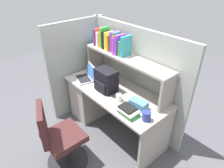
{
  "coord_description": "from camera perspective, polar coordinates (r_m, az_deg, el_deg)",
  "views": [
    {
      "loc": [
        1.72,
        -1.54,
        2.24
      ],
      "look_at": [
        0.0,
        -0.05,
        0.85
      ],
      "focal_mm": 31.65,
      "sensor_mm": 36.0,
      "label": 1
    }
  ],
  "objects": [
    {
      "name": "cubicle_partition_left",
      "position": [
        3.31,
        -9.73,
        4.68
      ],
      "size": [
        0.05,
        1.06,
        1.55
      ],
      "primitive_type": "cube",
      "color": "#939991",
      "rests_on": "ground_plane"
    },
    {
      "name": "laptop",
      "position": [
        3.03,
        -7.36,
        2.34
      ],
      "size": [
        0.37,
        0.33,
        0.22
      ],
      "color": "#B7BABF",
      "rests_on": "desk"
    },
    {
      "name": "office_chair",
      "position": [
        2.58,
        -14.85,
        -15.68
      ],
      "size": [
        0.53,
        0.55,
        0.93
      ],
      "rotation": [
        0.0,
        0.0,
        2.76
      ],
      "color": "black",
      "rests_on": "ground_plane"
    },
    {
      "name": "overhead_hutch",
      "position": [
        2.7,
        4.02,
        6.02
      ],
      "size": [
        1.44,
        0.28,
        0.45
      ],
      "color": "gray",
      "rests_on": "desk"
    },
    {
      "name": "paper_cup",
      "position": [
        2.53,
        1.97,
        -3.95
      ],
      "size": [
        0.08,
        0.08,
        0.09
      ],
      "primitive_type": "cylinder",
      "color": "white",
      "rests_on": "desk"
    },
    {
      "name": "tissue_box",
      "position": [
        2.43,
        7.66,
        -5.81
      ],
      "size": [
        0.23,
        0.14,
        0.1
      ],
      "primitive_type": "cube",
      "rotation": [
        0.0,
        0.0,
        0.12
      ],
      "color": "teal",
      "rests_on": "desk"
    },
    {
      "name": "computer_mouse",
      "position": [
        2.63,
        1.07,
        -3.21
      ],
      "size": [
        0.08,
        0.11,
        0.03
      ],
      "primitive_type": "cube",
      "rotation": [
        0.0,
        0.0,
        0.16
      ],
      "color": "#262628",
      "rests_on": "desk"
    },
    {
      "name": "reference_books_on_shelf",
      "position": [
        2.82,
        -0.16,
        12.15
      ],
      "size": [
        0.62,
        0.19,
        0.3
      ],
      "color": "blue",
      "rests_on": "overhead_hutch"
    },
    {
      "name": "backpack",
      "position": [
        2.69,
        -1.82,
        1.05
      ],
      "size": [
        0.3,
        0.22,
        0.31
      ],
      "color": "black",
      "rests_on": "desk"
    },
    {
      "name": "desk",
      "position": [
        3.19,
        -3.92,
        -3.78
      ],
      "size": [
        1.6,
        0.7,
        0.73
      ],
      "color": "#AAA093",
      "rests_on": "ground_plane"
    },
    {
      "name": "desk_book_stack",
      "position": [
        2.33,
        4.63,
        -7.65
      ],
      "size": [
        0.25,
        0.17,
        0.1
      ],
      "color": "green",
      "rests_on": "desk"
    },
    {
      "name": "snack_canister",
      "position": [
        2.26,
        9.95,
        -9.11
      ],
      "size": [
        0.1,
        0.1,
        0.12
      ],
      "primitive_type": "cylinder",
      "color": "navy",
      "rests_on": "desk"
    },
    {
      "name": "ground_plane",
      "position": [
        3.21,
        0.69,
        -12.74
      ],
      "size": [
        8.0,
        8.0,
        0.0
      ],
      "primitive_type": "plane",
      "color": "#4C4C51"
    },
    {
      "name": "cubicle_partition_rear",
      "position": [
        2.96,
        6.29,
        1.6
      ],
      "size": [
        1.84,
        0.05,
        1.55
      ],
      "primitive_type": "cube",
      "color": "#939991",
      "rests_on": "ground_plane"
    }
  ]
}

